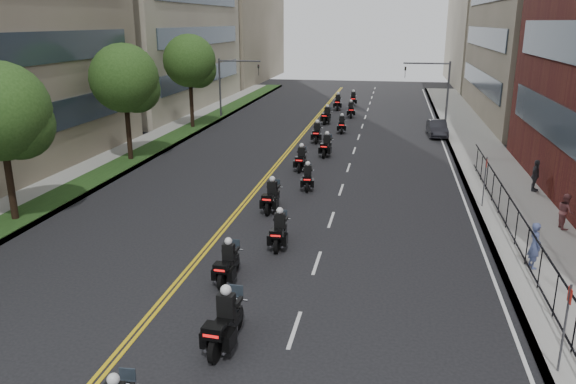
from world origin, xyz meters
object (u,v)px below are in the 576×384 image
at_px(pedestrian_a, 535,245).
at_px(pedestrian_b, 565,211).
at_px(motorcycle_8, 317,133).
at_px(motorcycle_12, 338,103).
at_px(parked_sedan, 437,128).
at_px(motorcycle_7, 326,146).
at_px(motorcycle_2, 228,264).
at_px(motorcycle_3, 279,232).
at_px(motorcycle_5, 308,178).
at_px(motorcycle_11, 351,110).
at_px(motorcycle_10, 327,116).
at_px(motorcycle_13, 353,99).
at_px(motorcycle_4, 272,197).
at_px(motorcycle_6, 301,160).
at_px(pedestrian_c, 535,176).
at_px(motorcycle_9, 342,125).
at_px(motorcycle_1, 225,323).

relative_size(pedestrian_a, pedestrian_b, 1.12).
bearing_deg(motorcycle_8, motorcycle_12, 88.02).
bearing_deg(parked_sedan, motorcycle_7, -136.05).
bearing_deg(motorcycle_2, motorcycle_3, 73.44).
bearing_deg(motorcycle_12, motorcycle_5, -90.43).
bearing_deg(motorcycle_8, motorcycle_2, -91.97).
bearing_deg(motorcycle_12, motorcycle_11, -72.36).
xyz_separation_m(motorcycle_10, pedestrian_b, (13.58, -25.23, 0.25)).
bearing_deg(motorcycle_13, parked_sedan, -67.46).
relative_size(motorcycle_4, motorcycle_13, 0.99).
distance_m(motorcycle_10, motorcycle_13, 12.12).
height_order(motorcycle_2, motorcycle_7, motorcycle_7).
bearing_deg(parked_sedan, motorcycle_6, -128.89).
distance_m(motorcycle_2, motorcycle_4, 7.92).
relative_size(motorcycle_8, motorcycle_10, 1.00).
relative_size(motorcycle_5, motorcycle_13, 0.90).
bearing_deg(motorcycle_6, pedestrian_c, -12.16).
xyz_separation_m(motorcycle_6, parked_sedan, (9.08, 12.67, -0.02)).
height_order(motorcycle_5, motorcycle_7, motorcycle_7).
bearing_deg(motorcycle_9, motorcycle_10, 109.31).
height_order(motorcycle_8, motorcycle_13, motorcycle_13).
xyz_separation_m(motorcycle_6, motorcycle_11, (1.47, 20.77, 0.01)).
bearing_deg(motorcycle_11, parked_sedan, -53.60).
xyz_separation_m(motorcycle_5, pedestrian_a, (9.86, -9.04, 0.41)).
bearing_deg(motorcycle_1, motorcycle_2, 109.74).
distance_m(motorcycle_2, motorcycle_12, 41.36).
relative_size(motorcycle_13, pedestrian_c, 1.37).
bearing_deg(motorcycle_9, motorcycle_13, 86.79).
xyz_separation_m(motorcycle_9, motorcycle_11, (0.12, 8.03, 0.03)).
xyz_separation_m(motorcycle_5, motorcycle_7, (0.08, 8.12, 0.06)).
distance_m(motorcycle_5, pedestrian_b, 12.93).
height_order(motorcycle_7, pedestrian_c, pedestrian_c).
height_order(motorcycle_3, pedestrian_b, pedestrian_b).
xyz_separation_m(motorcycle_6, motorcycle_13, (1.12, 28.81, 0.02)).
bearing_deg(motorcycle_7, pedestrian_a, -55.81).
xyz_separation_m(motorcycle_13, pedestrian_b, (12.06, -37.26, 0.25)).
height_order(motorcycle_3, pedestrian_c, pedestrian_c).
distance_m(motorcycle_3, motorcycle_9, 25.26).
bearing_deg(motorcycle_10, motorcycle_11, 71.80).
relative_size(motorcycle_7, motorcycle_8, 0.99).
height_order(motorcycle_10, pedestrian_c, pedestrian_c).
bearing_deg(motorcycle_1, motorcycle_11, 93.82).
bearing_deg(motorcycle_4, motorcycle_7, 86.53).
relative_size(motorcycle_7, motorcycle_11, 1.02).
distance_m(parked_sedan, pedestrian_b, 21.52).
distance_m(motorcycle_4, motorcycle_10, 24.86).
bearing_deg(motorcycle_11, motorcycle_8, -104.48).
height_order(motorcycle_5, pedestrian_b, pedestrian_b).
height_order(motorcycle_3, pedestrian_a, pedestrian_a).
bearing_deg(motorcycle_3, motorcycle_10, 90.93).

